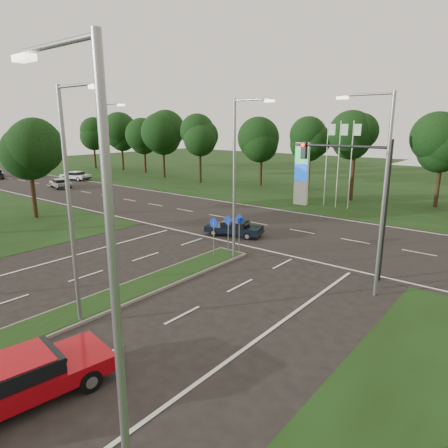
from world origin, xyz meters
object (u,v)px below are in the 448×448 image
Objects in this scene: red_sedan at (21,378)px; far_car_a at (61,183)px; far_car_b at (75,176)px; navy_sedan at (234,228)px.

red_sedan is 1.22× the size of far_car_a.
far_car_b reaches higher than far_car_a.
far_car_b is at bearing 59.44° from far_car_a.
red_sedan is 48.86m from far_car_b.
far_car_a is (-35.87, 21.45, -0.12)m from red_sedan.
navy_sedan is at bearing -118.08° from far_car_b.
far_car_b is at bearing 155.73° from red_sedan.
navy_sedan is (-5.87, 17.59, -0.15)m from red_sedan.
red_sedan reaches higher than far_car_a.
far_car_b is at bearing 58.75° from navy_sedan.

